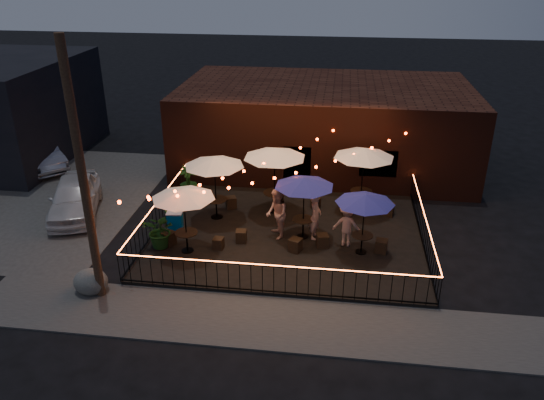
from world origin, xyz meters
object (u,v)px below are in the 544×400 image
Objects in this scene: cafe_table_5 at (364,154)px; cafe_table_1 at (214,162)px; cafe_table_4 at (365,200)px; cooler at (175,221)px; cafe_table_2 at (304,183)px; cafe_table_0 at (183,194)px; cafe_table_3 at (275,154)px; utility_pole at (83,179)px; boulder at (91,282)px.

cafe_table_1 is at bearing -165.40° from cafe_table_5.
cafe_table_4 is 3.53m from cafe_table_5.
cafe_table_4 reaches higher than cooler.
cafe_table_2 is (3.56, -1.16, -0.17)m from cafe_table_1.
cafe_table_0 is 0.74× the size of cafe_table_3.
cafe_table_2 is at bearing 35.96° from utility_pole.
cooler is at bearing -134.76° from cafe_table_1.
cooler is (-3.54, -2.17, -2.12)m from cafe_table_3.
cafe_table_3 is (2.23, 0.85, 0.14)m from cafe_table_1.
cafe_table_1 is 3.75m from cafe_table_2.
utility_pole is at bearing -126.32° from cafe_table_3.
cafe_table_2 is 0.97× the size of cafe_table_5.
cafe_table_1 is 2.71m from cooler.
boulder is at bearing 159.37° from utility_pole.
cafe_table_4 is at bearing -19.47° from cafe_table_1.
boulder is (-1.53, -4.06, -0.16)m from cooler.
cafe_table_5 is (0.03, 3.51, 0.39)m from cafe_table_4.
cafe_table_5 reaches higher than cafe_table_2.
cafe_table_2 is 2.31m from cafe_table_4.
cafe_table_3 is (4.69, 6.37, -1.34)m from utility_pole.
utility_pole reaches higher than cafe_table_1.
cafe_table_2 is at bearing 21.48° from cafe_table_0.
cafe_table_0 is at bearing -158.52° from cafe_table_2.
cafe_table_2 is 5.20m from cooler.
cooler is (-4.87, -0.16, -1.81)m from cafe_table_2.
cafe_table_5 reaches higher than cooler.
cafe_table_0 is at bearing 54.20° from utility_pole.
utility_pole is at bearing -110.81° from cooler.
utility_pole is at bearing -20.63° from boulder.
cafe_table_2 is at bearing -18.01° from cafe_table_1.
cooler is at bearing 74.76° from utility_pole.
cafe_table_2 is 0.86× the size of cafe_table_3.
cafe_table_0 is 6.19m from cafe_table_4.
cafe_table_2 is (6.01, 4.36, -1.65)m from utility_pole.
cafe_table_0 is 4.08m from boulder.
boulder is (-5.07, -6.23, -2.28)m from cafe_table_3.
cafe_table_4 is (8.16, 3.51, -1.79)m from utility_pole.
cafe_table_3 is 3.30× the size of boulder.
cafe_table_3 is 4.52m from cafe_table_4.
cafe_table_5 is 2.94× the size of boulder.
cafe_table_3 is at bearing 25.92° from cooler.
boulder is at bearing -141.25° from cafe_table_5.
cafe_table_4 is (2.14, -0.86, -0.14)m from cafe_table_2.
boulder is (-0.38, 0.14, -3.61)m from utility_pole.
cafe_table_3 is at bearing 53.29° from cafe_table_0.
cafe_table_5 is (5.73, 1.49, 0.08)m from cafe_table_1.
cafe_table_5 is (8.18, 7.02, -1.40)m from utility_pole.
cafe_table_2 is at bearing -3.71° from cooler.
cafe_table_1 is (2.45, 5.52, -1.48)m from utility_pole.
cafe_table_3 is 3.55m from cafe_table_5.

